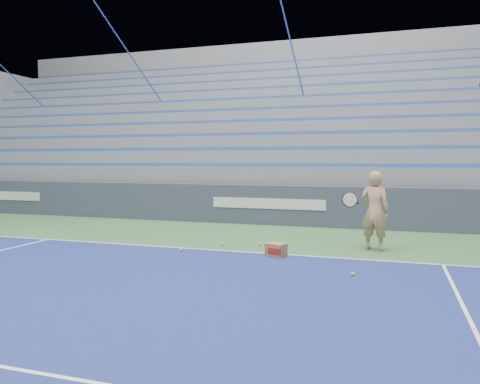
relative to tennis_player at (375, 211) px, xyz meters
name	(u,v)px	position (x,y,z in m)	size (l,w,h in m)	color
sponsor_barrier	(269,205)	(-2.93, 2.95, -0.25)	(30.00, 0.32, 1.10)	#394058
bleachers	(306,146)	(-2.93, 8.67, 1.56)	(31.00, 9.15, 7.30)	gray
tennis_player	(375,211)	(0.00, 0.00, 0.00)	(0.94, 0.89, 1.59)	tan
ball_box	(276,250)	(-1.71, -1.26, -0.67)	(0.41, 0.36, 0.26)	#966A48
tennis_ball_0	(261,244)	(-2.29, -0.25, -0.76)	(0.07, 0.07, 0.07)	#B7D22B
tennis_ball_1	(222,244)	(-3.07, -0.49, -0.76)	(0.07, 0.07, 0.07)	#B7D22B
tennis_ball_2	(181,250)	(-3.60, -1.36, -0.76)	(0.07, 0.07, 0.07)	#B7D22B
tennis_ball_3	(353,274)	(-0.23, -2.29, -0.76)	(0.07, 0.07, 0.07)	#B7D22B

